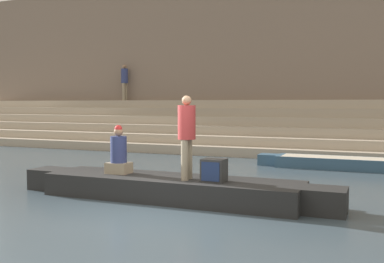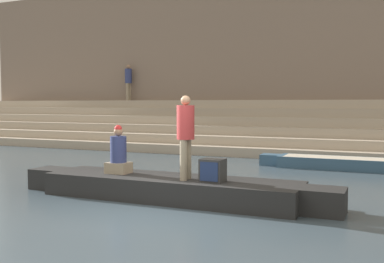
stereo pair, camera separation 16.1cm
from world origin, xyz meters
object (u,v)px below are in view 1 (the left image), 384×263
(person_standing, at_px, (187,132))
(moored_boat_shore, at_px, (349,163))
(person_rowing, at_px, (119,154))
(rowboat_main, at_px, (170,187))
(person_on_steps, at_px, (125,80))
(tv_set, at_px, (214,170))

(person_standing, height_order, moored_boat_shore, person_standing)
(person_standing, relative_size, person_rowing, 1.59)
(person_rowing, bearing_deg, rowboat_main, -14.46)
(person_standing, distance_m, moored_boat_shore, 6.98)
(moored_boat_shore, bearing_deg, person_standing, -117.55)
(moored_boat_shore, bearing_deg, person_rowing, -130.17)
(rowboat_main, distance_m, person_on_steps, 13.88)
(person_rowing, xyz_separation_m, moored_boat_shore, (4.50, 6.10, -0.71))
(moored_boat_shore, bearing_deg, tv_set, -112.83)
(person_rowing, xyz_separation_m, person_on_steps, (-6.59, 11.04, 2.33))
(rowboat_main, bearing_deg, tv_set, -9.16)
(person_rowing, bearing_deg, person_standing, -19.87)
(rowboat_main, height_order, person_rowing, person_rowing)
(tv_set, height_order, moored_boat_shore, tv_set)
(tv_set, bearing_deg, moored_boat_shore, 66.45)
(rowboat_main, bearing_deg, person_standing, -19.91)
(person_standing, relative_size, person_on_steps, 0.96)
(person_rowing, relative_size, person_on_steps, 0.60)
(person_standing, height_order, tv_set, person_standing)
(person_standing, relative_size, moored_boat_shore, 0.30)
(moored_boat_shore, relative_size, person_on_steps, 3.17)
(tv_set, distance_m, person_on_steps, 14.55)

